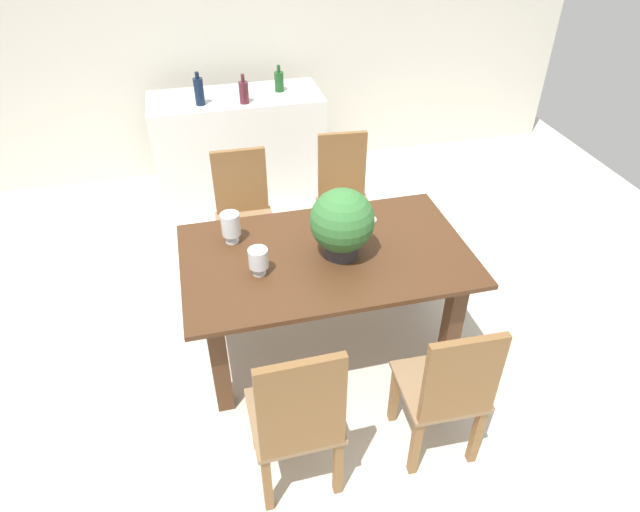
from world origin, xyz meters
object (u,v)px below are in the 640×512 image
(kitchen_counter, at_px, (239,147))
(wine_bottle_clear, at_px, (244,92))
(wine_bottle_tall, at_px, (199,91))
(crystal_vase_left, at_px, (258,259))
(dining_table, at_px, (326,271))
(chair_far_left, at_px, (243,208))
(chair_far_right, at_px, (344,194))
(wine_glass, at_px, (343,204))
(chair_near_right, at_px, (449,389))
(crystal_vase_center_near, at_px, (231,225))
(wine_bottle_green, at_px, (279,81))
(flower_centerpiece, at_px, (342,222))
(chair_near_left, at_px, (298,418))

(kitchen_counter, relative_size, wine_bottle_clear, 6.13)
(wine_bottle_clear, xyz_separation_m, wine_bottle_tall, (-0.36, 0.05, 0.02))
(crystal_vase_left, height_order, kitchen_counter, kitchen_counter)
(dining_table, relative_size, chair_far_left, 1.79)
(chair_far_left, height_order, chair_far_right, chair_far_right)
(wine_glass, bearing_deg, chair_near_right, -82.28)
(crystal_vase_center_near, xyz_separation_m, wine_glass, (0.74, 0.10, -0.02))
(chair_far_left, distance_m, crystal_vase_center_near, 0.81)
(crystal_vase_left, height_order, wine_bottle_green, wine_bottle_green)
(chair_far_right, bearing_deg, flower_centerpiece, -101.86)
(chair_far_right, xyz_separation_m, crystal_vase_center_near, (-0.94, -0.74, 0.33))
(chair_near_left, bearing_deg, dining_table, -112.19)
(crystal_vase_center_near, xyz_separation_m, wine_bottle_clear, (0.32, 1.69, 0.20))
(chair_near_left, bearing_deg, wine_bottle_clear, -94.25)
(wine_bottle_green, bearing_deg, dining_table, -93.24)
(chair_near_right, xyz_separation_m, wine_glass, (-0.18, 1.35, 0.32))
(chair_near_left, bearing_deg, flower_centerpiece, -117.14)
(flower_centerpiece, relative_size, crystal_vase_left, 2.59)
(crystal_vase_left, relative_size, wine_bottle_green, 0.73)
(chair_far_right, relative_size, flower_centerpiece, 2.31)
(dining_table, bearing_deg, chair_far_left, 111.54)
(chair_far_left, bearing_deg, wine_bottle_tall, 101.56)
(wine_glass, xyz_separation_m, wine_bottle_clear, (-0.42, 1.59, 0.22))
(chair_near_left, relative_size, wine_bottle_green, 4.55)
(chair_far_left, distance_m, kitchen_counter, 1.16)
(chair_near_right, distance_m, wine_glass, 1.40)
(wine_bottle_green, height_order, wine_bottle_clear, wine_bottle_clear)
(flower_centerpiece, bearing_deg, kitchen_counter, 99.59)
(wine_bottle_green, xyz_separation_m, wine_bottle_tall, (-0.70, -0.16, 0.03))
(flower_centerpiece, distance_m, wine_glass, 0.43)
(chair_far_right, bearing_deg, wine_bottle_green, 108.52)
(crystal_vase_left, height_order, wine_bottle_tall, wine_bottle_tall)
(dining_table, distance_m, chair_far_right, 1.08)
(chair_far_left, height_order, wine_bottle_tall, wine_bottle_tall)
(crystal_vase_left, relative_size, crystal_vase_center_near, 0.84)
(chair_near_left, xyz_separation_m, chair_far_left, (-0.00, 1.99, -0.03))
(dining_table, bearing_deg, kitchen_counter, 97.45)
(chair_near_right, relative_size, crystal_vase_center_near, 4.88)
(chair_far_right, distance_m, crystal_vase_left, 1.40)
(flower_centerpiece, distance_m, wine_bottle_clear, 2.01)
(chair_far_left, xyz_separation_m, flower_centerpiece, (0.48, -1.02, 0.44))
(chair_near_left, relative_size, flower_centerpiece, 2.40)
(crystal_vase_center_near, xyz_separation_m, wine_bottle_tall, (-0.04, 1.74, 0.22))
(chair_far_left, bearing_deg, wine_bottle_green, 67.43)
(crystal_vase_left, bearing_deg, wine_bottle_clear, 84.28)
(chair_far_right, distance_m, chair_near_right, 1.99)
(crystal_vase_center_near, bearing_deg, chair_near_left, -83.40)
(flower_centerpiece, relative_size, wine_bottle_green, 1.89)
(dining_table, xyz_separation_m, crystal_vase_center_near, (-0.54, 0.26, 0.26))
(chair_near_right, distance_m, wine_bottle_tall, 3.20)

